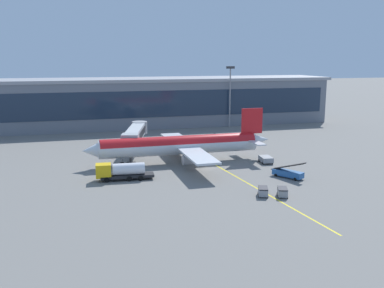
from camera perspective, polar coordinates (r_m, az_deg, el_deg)
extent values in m
plane|color=slate|center=(89.70, 2.09, -3.24)|extent=(700.00, 700.00, 0.00)
cube|color=yellow|center=(92.28, 3.16, -2.83)|extent=(8.00, 79.66, 0.01)
cube|color=slate|center=(145.87, -12.17, 5.18)|extent=(156.67, 21.50, 15.01)
cube|color=#1E2D42|center=(135.06, -11.90, 5.03)|extent=(151.97, 0.16, 8.41)
cube|color=#99999E|center=(145.26, -12.30, 8.32)|extent=(159.81, 21.93, 1.00)
cylinder|color=silver|center=(93.31, -1.67, -0.23)|extent=(34.89, 3.91, 3.85)
cylinder|color=red|center=(93.24, -1.67, -0.02)|extent=(34.20, 3.75, 3.69)
cone|color=silver|center=(90.76, -13.26, -0.87)|extent=(3.85, 3.66, 3.66)
cone|color=silver|center=(99.42, 9.01, 0.58)|extent=(4.62, 3.28, 3.27)
cube|color=red|center=(97.87, 8.00, 3.07)|extent=(5.00, 0.37, 5.77)
cube|color=silver|center=(94.91, 8.58, 0.20)|extent=(2.01, 6.16, 0.24)
cube|color=silver|center=(101.85, 6.82, 1.01)|extent=(2.01, 6.16, 0.24)
cube|color=silver|center=(85.03, 0.82, -1.58)|extent=(4.82, 14.66, 0.40)
cube|color=silver|center=(102.54, -2.10, 0.66)|extent=(4.82, 14.66, 0.40)
cylinder|color=#939399|center=(87.54, -0.30, -2.11)|extent=(2.97, 2.12, 2.12)
cylinder|color=#939399|center=(100.06, -2.29, -0.41)|extent=(2.97, 2.12, 2.12)
cylinder|color=black|center=(91.94, -9.28, -2.70)|extent=(1.00, 0.40, 1.00)
cylinder|color=slate|center=(91.71, -9.30, -2.11)|extent=(0.20, 0.20, 1.92)
cylinder|color=black|center=(92.93, -0.14, -2.39)|extent=(1.00, 0.40, 1.00)
cylinder|color=slate|center=(92.70, -0.14, -1.81)|extent=(0.20, 0.20, 1.92)
cylinder|color=black|center=(96.18, -0.69, -1.92)|extent=(1.00, 0.40, 1.00)
cylinder|color=slate|center=(95.96, -0.69, -1.36)|extent=(0.20, 0.20, 1.92)
cube|color=#B2B7BC|center=(101.82, -7.57, 1.40)|extent=(7.50, 17.98, 2.80)
cube|color=#232328|center=(101.81, -7.54, 1.40)|extent=(6.88, 15.25, 1.54)
cube|color=#9EA3A8|center=(93.14, -8.23, 0.45)|extent=(4.30, 4.02, 2.94)
cylinder|color=#4C4C51|center=(93.81, -8.18, -1.52)|extent=(0.70, 0.70, 3.75)
cube|color=#262628|center=(94.20, -8.15, -2.54)|extent=(2.20, 2.20, 0.30)
cylinder|color=gray|center=(110.54, -7.02, 2.20)|extent=(3.90, 3.90, 3.08)
cylinder|color=gray|center=(111.10, -6.97, 0.53)|extent=(1.80, 1.80, 3.75)
cube|color=#232326|center=(82.05, -8.62, -4.21)|extent=(10.15, 3.17, 0.50)
cube|color=yellow|center=(81.65, -11.73, -3.49)|extent=(2.96, 2.68, 2.50)
cube|color=black|center=(81.55, -12.63, -3.19)|extent=(0.32, 2.31, 1.12)
cylinder|color=silver|center=(81.72, -8.45, -3.29)|extent=(6.14, 2.60, 2.20)
cylinder|color=black|center=(80.90, -11.29, -4.72)|extent=(1.02, 0.42, 1.00)
cylinder|color=black|center=(83.18, -11.30, -4.27)|extent=(1.02, 0.42, 1.00)
cylinder|color=black|center=(80.99, -8.35, -4.60)|extent=(1.02, 0.42, 1.00)
cylinder|color=black|center=(83.28, -8.45, -4.15)|extent=(1.02, 0.42, 1.00)
cylinder|color=black|center=(81.12, -6.87, -4.53)|extent=(1.02, 0.42, 1.00)
cylinder|color=black|center=(83.40, -7.01, -4.09)|extent=(1.02, 0.42, 1.00)
cube|color=#285B9E|center=(84.44, 12.66, -3.85)|extent=(4.76, 6.11, 1.10)
cube|color=black|center=(84.07, 12.71, -2.89)|extent=(4.75, 6.57, 2.38)
cylinder|color=black|center=(84.90, 11.13, -4.08)|extent=(0.53, 0.64, 0.60)
cylinder|color=black|center=(86.32, 11.73, -3.85)|extent=(0.53, 0.64, 0.60)
cylinder|color=black|center=(82.87, 13.60, -4.58)|extent=(0.53, 0.64, 0.60)
cylinder|color=black|center=(84.32, 14.18, -4.33)|extent=(0.53, 0.64, 0.60)
cube|color=gray|center=(95.37, 9.82, -1.99)|extent=(2.65, 4.00, 1.10)
cube|color=black|center=(96.20, 9.64, -1.75)|extent=(2.19, 1.52, 0.33)
cylinder|color=black|center=(96.38, 8.97, -2.15)|extent=(0.31, 0.62, 0.60)
cylinder|color=black|center=(97.06, 10.12, -2.10)|extent=(0.31, 0.62, 0.60)
cylinder|color=black|center=(93.94, 9.49, -2.53)|extent=(0.31, 0.62, 0.60)
cylinder|color=black|center=(94.64, 10.67, -2.46)|extent=(0.31, 0.62, 0.60)
cube|color=gray|center=(72.75, 9.45, -6.30)|extent=(2.32, 2.96, 1.10)
cube|color=#333338|center=(72.54, 9.47, -5.77)|extent=(2.37, 3.02, 0.10)
cylinder|color=black|center=(73.85, 8.80, -6.45)|extent=(0.24, 0.38, 0.36)
cylinder|color=black|center=(73.96, 9.96, -6.46)|extent=(0.24, 0.38, 0.36)
cylinder|color=black|center=(71.87, 8.89, -6.96)|extent=(0.24, 0.38, 0.36)
cylinder|color=black|center=(71.99, 10.09, -6.97)|extent=(0.24, 0.38, 0.36)
cube|color=gray|center=(73.06, 11.97, -6.31)|extent=(2.32, 2.96, 1.10)
cube|color=#333338|center=(72.85, 11.99, -5.79)|extent=(2.37, 3.02, 0.10)
cylinder|color=black|center=(74.12, 11.28, -6.47)|extent=(0.24, 0.38, 0.36)
cylinder|color=black|center=(74.30, 12.44, -6.48)|extent=(0.24, 0.38, 0.36)
cylinder|color=black|center=(72.16, 11.45, -6.98)|extent=(0.24, 0.38, 0.36)
cylinder|color=black|center=(72.34, 12.64, -6.98)|extent=(0.24, 0.38, 0.36)
cylinder|color=gray|center=(142.46, 5.08, 6.10)|extent=(0.44, 0.44, 19.24)
cube|color=#333338|center=(141.90, 5.15, 10.13)|extent=(2.80, 0.50, 0.80)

